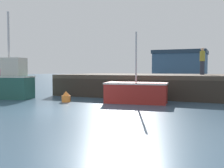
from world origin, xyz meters
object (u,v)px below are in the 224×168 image
fishing_boat_near_left (9,82)px  mooring_buoy_foreground (66,97)px  fishing_boat_near_right (136,92)px  dockworker (202,61)px

fishing_boat_near_left → mooring_buoy_foreground: (4.08, -0.08, -0.77)m
fishing_boat_near_right → dockworker: (2.90, 5.13, 1.73)m
fishing_boat_near_left → dockworker: 12.32m
fishing_boat_near_right → mooring_buoy_foreground: 3.81m
fishing_boat_near_left → fishing_boat_near_right: size_ratio=1.40×
fishing_boat_near_left → fishing_boat_near_right: bearing=7.0°
fishing_boat_near_right → mooring_buoy_foreground: size_ratio=6.25×
fishing_boat_near_left → dockworker: fishing_boat_near_left is taller
fishing_boat_near_left → fishing_boat_near_right: fishing_boat_near_left is taller
fishing_boat_near_left → dockworker: bearing=29.7°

